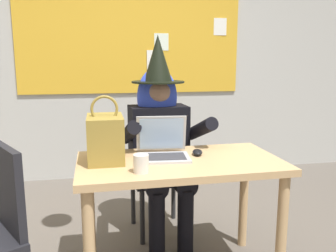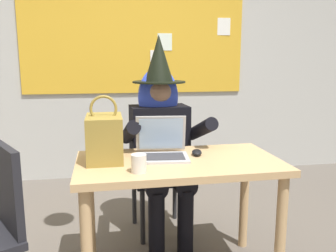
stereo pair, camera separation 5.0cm
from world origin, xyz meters
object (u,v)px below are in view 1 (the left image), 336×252
handbag (105,138)px  person_costumed (160,130)px  chair_at_desk (156,164)px  laptop (163,148)px  coffee_mug (141,164)px  desk_main (180,178)px  computer_mouse (197,152)px

handbag → person_costumed: bearing=50.5°
chair_at_desk → laptop: (-0.05, -0.59, 0.28)m
chair_at_desk → handbag: size_ratio=2.39×
chair_at_desk → coffee_mug: chair_at_desk is taller
desk_main → chair_at_desk: 0.69m
desk_main → handbag: bearing=170.7°
person_costumed → coffee_mug: 0.78m
desk_main → person_costumed: (-0.02, 0.56, 0.18)m
chair_at_desk → person_costumed: 0.32m
computer_mouse → coffee_mug: size_ratio=1.09×
chair_at_desk → computer_mouse: (0.16, -0.59, 0.24)m
laptop → coffee_mug: laptop is taller
laptop → handbag: handbag is taller
computer_mouse → person_costumed: bearing=119.2°
person_costumed → handbag: 0.64m
chair_at_desk → desk_main: bearing=-2.9°
desk_main → coffee_mug: (-0.25, -0.19, 0.16)m
computer_mouse → handbag: 0.56m
laptop → computer_mouse: laptop is taller
computer_mouse → coffee_mug: 0.47m
laptop → coffee_mug: bearing=-114.6°
computer_mouse → coffee_mug: (-0.38, -0.27, 0.03)m
person_costumed → laptop: (-0.07, -0.47, -0.01)m
person_costumed → chair_at_desk: bearing=-178.0°
person_costumed → computer_mouse: bearing=14.0°
desk_main → coffee_mug: 0.35m
chair_at_desk → coffee_mug: bearing=-19.7°
computer_mouse → laptop: bearing=-169.9°
handbag → laptop: bearing=3.6°
laptop → coffee_mug: (-0.16, -0.28, -0.01)m
computer_mouse → handbag: (-0.55, -0.01, 0.12)m
chair_at_desk → handbag: 0.81m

